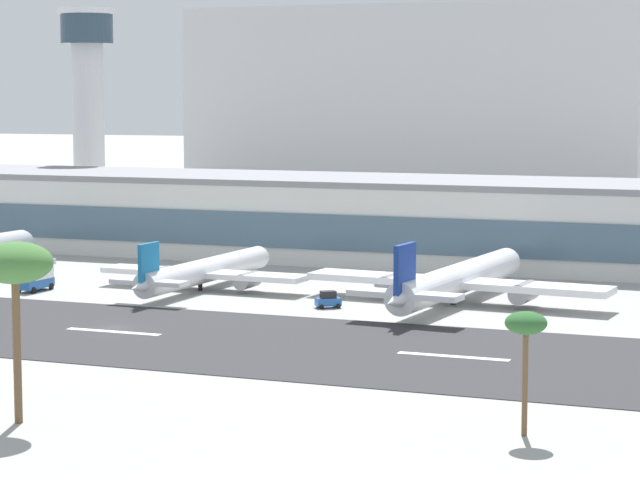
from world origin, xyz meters
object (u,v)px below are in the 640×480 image
at_px(airliner_navy_tail_gate_2, 454,281).
at_px(palm_tree_1, 15,266).
at_px(airliner_blue_tail_gate_1, 201,272).
at_px(terminal_building, 421,220).
at_px(palm_tree_2, 526,328).
at_px(distant_hotel_block, 420,105).
at_px(service_box_truck_2, 35,278).
at_px(control_tower, 88,99).
at_px(service_baggage_tug_0, 328,300).

distance_m(airliner_navy_tail_gate_2, palm_tree_1, 77.08).
relative_size(airliner_blue_tail_gate_1, palm_tree_1, 2.57).
bearing_deg(terminal_building, palm_tree_1, -89.44).
height_order(airliner_navy_tail_gate_2, palm_tree_2, palm_tree_2).
bearing_deg(airliner_navy_tail_gate_2, distant_hotel_block, 23.21).
relative_size(terminal_building, airliner_navy_tail_gate_2, 4.70).
bearing_deg(palm_tree_2, palm_tree_1, -164.60).
bearing_deg(airliner_navy_tail_gate_2, palm_tree_1, 172.20).
height_order(distant_hotel_block, service_box_truck_2, distant_hotel_block).
bearing_deg(distant_hotel_block, airliner_navy_tail_gate_2, -71.49).
relative_size(service_box_truck_2, palm_tree_1, 0.40).
bearing_deg(palm_tree_1, control_tower, 119.00).
bearing_deg(terminal_building, service_box_truck_2, -127.23).
bearing_deg(terminal_building, service_baggage_tug_0, -86.15).
bearing_deg(control_tower, airliner_navy_tail_gate_2, -35.74).
xyz_separation_m(service_baggage_tug_0, service_box_truck_2, (-43.43, -0.90, 0.74)).
distance_m(airliner_blue_tail_gate_1, service_box_truck_2, 23.11).
height_order(terminal_building, airliner_blue_tail_gate_1, terminal_building).
distance_m(distant_hotel_block, service_baggage_tug_0, 178.72).
distance_m(service_baggage_tug_0, palm_tree_2, 67.00).
height_order(terminal_building, service_baggage_tug_0, terminal_building).
bearing_deg(airliner_blue_tail_gate_1, terminal_building, -21.38).
xyz_separation_m(terminal_building, palm_tree_2, (41.23, -106.49, 1.94)).
relative_size(control_tower, distant_hotel_block, 0.38).
relative_size(airliner_blue_tail_gate_1, palm_tree_2, 3.86).
distance_m(distant_hotel_block, palm_tree_2, 240.89).
distance_m(control_tower, service_baggage_tug_0, 116.10).
distance_m(terminal_building, control_tower, 85.24).
height_order(terminal_building, control_tower, control_tower).
bearing_deg(airliner_navy_tail_gate_2, airliner_blue_tail_gate_1, 95.79).
bearing_deg(airliner_blue_tail_gate_1, control_tower, 42.36).
bearing_deg(distant_hotel_block, palm_tree_2, -70.98).
distance_m(distant_hotel_block, service_box_truck_2, 174.86).
height_order(airliner_blue_tail_gate_1, palm_tree_2, palm_tree_2).
distance_m(control_tower, palm_tree_2, 179.80).
height_order(service_box_truck_2, palm_tree_2, palm_tree_2).
height_order(service_baggage_tug_0, service_box_truck_2, service_box_truck_2).
height_order(airliner_blue_tail_gate_1, palm_tree_1, palm_tree_1).
bearing_deg(distant_hotel_block, control_tower, -113.73).
bearing_deg(palm_tree_2, service_box_truck_2, 146.41).
xyz_separation_m(control_tower, distant_hotel_block, (41.48, 94.38, -1.79)).
height_order(control_tower, service_baggage_tug_0, control_tower).
bearing_deg(terminal_building, palm_tree_2, -68.84).
height_order(terminal_building, service_box_truck_2, terminal_building).
bearing_deg(control_tower, palm_tree_2, -47.95).
bearing_deg(service_baggage_tug_0, airliner_blue_tail_gate_1, 123.13).
height_order(airliner_navy_tail_gate_2, service_baggage_tug_0, airliner_navy_tail_gate_2).
bearing_deg(service_box_truck_2, control_tower, -151.98).
bearing_deg(palm_tree_1, airliner_navy_tail_gate_2, 77.50).
relative_size(control_tower, palm_tree_2, 4.45).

